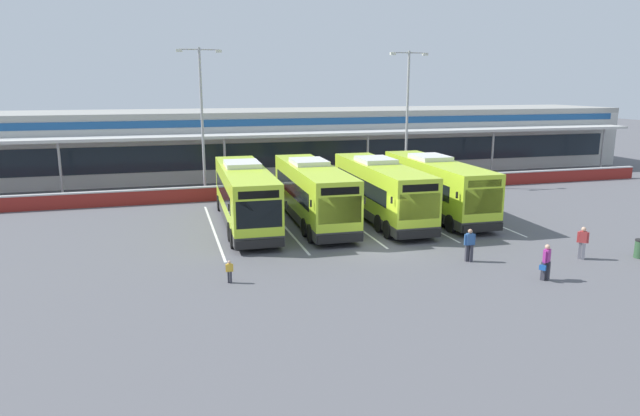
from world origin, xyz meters
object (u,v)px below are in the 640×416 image
coach_bus_left_centre (313,194)px  coach_bus_centre (380,191)px  pedestrian_with_handbag (546,261)px  coach_bus_leftmost (245,197)px  coach_bus_right_centre (435,187)px  pedestrian_in_dark_coat (583,242)px  lamp_post_centre (407,111)px  pedestrian_child (230,271)px  lamp_post_west (202,113)px  litter_bin (640,249)px  pedestrian_approaching_bus (469,244)px

coach_bus_left_centre → coach_bus_centre: bearing=-4.1°
pedestrian_with_handbag → coach_bus_centre: bearing=101.9°
coach_bus_leftmost → coach_bus_right_centre: same height
pedestrian_in_dark_coat → lamp_post_centre: size_ratio=0.15×
pedestrian_child → lamp_post_centre: 26.42m
lamp_post_west → coach_bus_left_centre: bearing=-59.6°
lamp_post_west → pedestrian_with_handbag: bearing=-60.8°
pedestrian_in_dark_coat → coach_bus_right_centre: bearing=102.3°
coach_bus_right_centre → lamp_post_centre: size_ratio=1.11×
coach_bus_right_centre → pedestrian_in_dark_coat: size_ratio=7.53×
pedestrian_with_handbag → pedestrian_in_dark_coat: 4.26m
coach_bus_centre → pedestrian_in_dark_coat: 12.42m
coach_bus_left_centre → lamp_post_west: lamp_post_west is taller
litter_bin → pedestrian_child: bearing=174.7°
pedestrian_approaching_bus → lamp_post_centre: lamp_post_centre is taller
pedestrian_child → lamp_post_centre: bearing=49.1°
coach_bus_centre → coach_bus_leftmost: bearing=176.9°
coach_bus_right_centre → litter_bin: size_ratio=13.12×
coach_bus_left_centre → lamp_post_centre: bearing=42.7°
litter_bin → pedestrian_approaching_bus: bearing=168.3°
coach_bus_leftmost → lamp_post_west: bearing=99.6°
coach_bus_leftmost → pedestrian_child: size_ratio=12.15×
coach_bus_centre → lamp_post_centre: size_ratio=1.11×
pedestrian_approaching_bus → lamp_post_west: size_ratio=0.15×
coach_bus_left_centre → pedestrian_approaching_bus: 11.13m
pedestrian_child → lamp_post_west: (0.45, 19.63, 5.75)m
lamp_post_west → pedestrian_approaching_bus: bearing=-60.8°
coach_bus_right_centre → pedestrian_approaching_bus: coach_bus_right_centre is taller
pedestrian_with_handbag → lamp_post_centre: lamp_post_centre is taller
coach_bus_centre → pedestrian_in_dark_coat: bearing=-59.0°
coach_bus_right_centre → lamp_post_centre: (2.26, 9.81, 4.50)m
pedestrian_in_dark_coat → lamp_post_centre: 21.42m
coach_bus_right_centre → coach_bus_centre: bearing=-175.7°
coach_bus_right_centre → pedestrian_child: (-14.63, -9.68, -1.24)m
coach_bus_leftmost → lamp_post_west: 10.90m
lamp_post_centre → coach_bus_left_centre: bearing=-137.3°
lamp_post_west → lamp_post_centre: bearing=-0.5°
lamp_post_centre → pedestrian_with_handbag: bearing=-98.9°
coach_bus_leftmost → coach_bus_centre: bearing=-3.1°
lamp_post_west → coach_bus_centre: bearing=-45.2°
coach_bus_leftmost → pedestrian_child: bearing=-102.1°
pedestrian_in_dark_coat → coach_bus_centre: bearing=121.0°
pedestrian_approaching_bus → coach_bus_left_centre: bearing=118.0°
coach_bus_leftmost → pedestrian_approaching_bus: coach_bus_leftmost is taller
pedestrian_with_handbag → lamp_post_centre: 23.76m
coach_bus_left_centre → pedestrian_child: 11.62m
coach_bus_centre → pedestrian_approaching_bus: bearing=-84.8°
coach_bus_left_centre → lamp_post_west: 12.38m
pedestrian_in_dark_coat → pedestrian_approaching_bus: (-5.52, 1.13, 0.00)m
coach_bus_leftmost → lamp_post_west: lamp_post_west is taller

